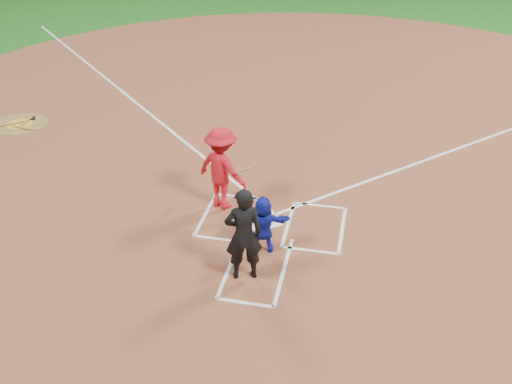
% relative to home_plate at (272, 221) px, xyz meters
% --- Properties ---
extents(ground, '(120.00, 120.00, 0.00)m').
position_rel_home_plate_xyz_m(ground, '(0.00, 0.00, -0.02)').
color(ground, '#155515').
rests_on(ground, ground).
extents(home_plate_dirt, '(28.00, 28.00, 0.01)m').
position_rel_home_plate_xyz_m(home_plate_dirt, '(0.00, 6.00, -0.01)').
color(home_plate_dirt, brown).
rests_on(home_plate_dirt, ground).
extents(home_plate, '(0.60, 0.60, 0.02)m').
position_rel_home_plate_xyz_m(home_plate, '(0.00, 0.00, 0.00)').
color(home_plate, white).
rests_on(home_plate, home_plate_dirt).
extents(on_deck_circle, '(1.70, 1.70, 0.01)m').
position_rel_home_plate_xyz_m(on_deck_circle, '(-8.70, 3.72, -0.00)').
color(on_deck_circle, brown).
rests_on(on_deck_circle, home_plate_dirt).
extents(on_deck_logo, '(0.80, 0.80, 0.00)m').
position_rel_home_plate_xyz_m(on_deck_logo, '(-8.70, 3.72, 0.00)').
color(on_deck_logo, gold).
rests_on(on_deck_logo, on_deck_circle).
extents(on_deck_bat_a, '(0.07, 0.84, 0.06)m').
position_rel_home_plate_xyz_m(on_deck_bat_a, '(-8.55, 3.97, 0.03)').
color(on_deck_bat_a, brown).
rests_on(on_deck_bat_a, on_deck_circle).
extents(on_deck_bat_b, '(0.68, 0.59, 0.06)m').
position_rel_home_plate_xyz_m(on_deck_bat_b, '(-8.90, 3.62, 0.03)').
color(on_deck_bat_b, '#996038').
rests_on(on_deck_bat_b, on_deck_circle).
extents(on_deck_bat_c, '(0.84, 0.20, 0.06)m').
position_rel_home_plate_xyz_m(on_deck_bat_c, '(-8.40, 3.42, 0.03)').
color(on_deck_bat_c, '#A57D3C').
rests_on(on_deck_bat_c, on_deck_circle).
extents(bat_weight_donut, '(0.19, 0.19, 0.05)m').
position_rel_home_plate_xyz_m(bat_weight_donut, '(-8.50, 4.12, 0.03)').
color(bat_weight_donut, black).
rests_on(bat_weight_donut, on_deck_circle).
extents(catcher, '(1.26, 0.72, 1.29)m').
position_rel_home_plate_xyz_m(catcher, '(-0.00, -1.11, 0.64)').
color(catcher, '#1621B7').
rests_on(catcher, home_plate_dirt).
extents(umpire, '(0.85, 0.70, 2.00)m').
position_rel_home_plate_xyz_m(umpire, '(-0.20, -2.02, 0.99)').
color(umpire, black).
rests_on(umpire, home_plate_dirt).
extents(chalk_markings, '(28.35, 17.32, 0.01)m').
position_rel_home_plate_xyz_m(chalk_markings, '(0.00, 5.29, -0.01)').
color(chalk_markings, white).
rests_on(chalk_markings, home_plate_dirt).
extents(batter_at_plate, '(1.51, 1.20, 2.02)m').
position_rel_home_plate_xyz_m(batter_at_plate, '(-1.29, 0.43, 1.00)').
color(batter_at_plate, red).
rests_on(batter_at_plate, home_plate_dirt).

